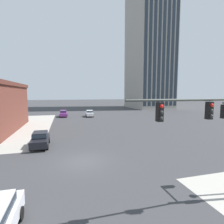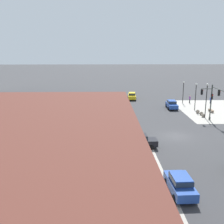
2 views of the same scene
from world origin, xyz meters
name	(u,v)px [view 2 (image 2 of 2)]	position (x,y,z in m)	size (l,w,h in m)	color
ground_plane	(176,136)	(0.00, 0.00, 0.00)	(320.00, 320.00, 0.00)	#38383A
traffic_signal_main	(214,98)	(6.96, -7.74, 4.11)	(7.51, 2.09, 6.12)	#383D38
bollard_sphere_curb_a	(203,115)	(10.46, -7.57, 0.33)	(0.66, 0.66, 0.66)	gray
bollard_sphere_curb_b	(201,113)	(11.90, -7.73, 0.33)	(0.66, 0.66, 0.66)	gray
bollard_sphere_curb_c	(198,111)	(13.44, -7.59, 0.33)	(0.66, 0.66, 0.66)	gray
bench_near_signal	(211,110)	(14.20, -10.41, 0.33)	(1.81, 0.51, 0.49)	brown
pedestrian_at_curb	(210,100)	(22.40, -13.37, 0.87)	(0.55, 0.23, 1.54)	#232847
pedestrian_walking_east	(190,99)	(22.79, -8.87, 1.00)	(0.55, 0.24, 1.73)	black
street_lamp_corner_near	(206,97)	(10.00, -7.70, 3.75)	(0.36, 0.36, 6.07)	black
street_lamp_mid_sidewalk	(196,93)	(15.92, -7.79, 3.39)	(0.36, 0.36, 5.40)	black
street_lamp_corner_far	(183,89)	(22.74, -7.30, 3.13)	(0.36, 0.36, 4.93)	black
car_main_southbound_far	(132,96)	(27.39, 3.57, 0.92)	(4.50, 2.10, 1.68)	gold
car_cross_eastbound	(172,104)	(17.39, -3.55, 0.92)	(4.45, 1.99, 1.68)	#23479E
car_cross_westbound	(139,141)	(-4.23, 5.73, 0.92)	(1.96, 4.43, 1.68)	black
car_cross_far	(180,183)	(-15.11, 3.53, 0.92)	(4.46, 2.02, 1.68)	#23479E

